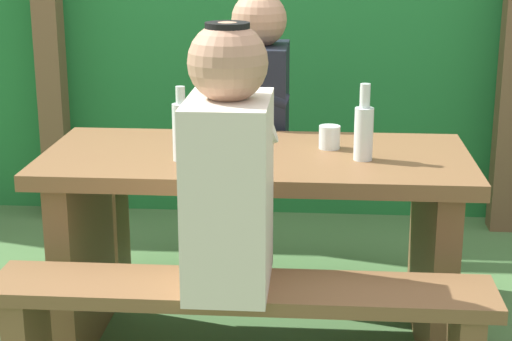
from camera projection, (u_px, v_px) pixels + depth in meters
pergola_post_left at (48, 24)px, 4.02m from camera, size 0.12×0.12×1.95m
picnic_table at (256, 217)px, 2.83m from camera, size 1.40×0.64×0.70m
bench_near at (242, 328)px, 2.37m from camera, size 1.40×0.24×0.47m
bench_far at (266, 208)px, 3.37m from camera, size 1.40×0.24×0.47m
person_white_shirt at (229, 168)px, 2.24m from camera, size 0.25×0.35×0.72m
person_black_coat at (259, 94)px, 3.24m from camera, size 0.25×0.35×0.72m
drinking_glass at (329, 137)px, 2.82m from camera, size 0.07×0.07×0.08m
bottle_left at (364, 130)px, 2.66m from camera, size 0.06×0.06×0.25m
bottle_right at (181, 129)px, 2.66m from camera, size 0.06×0.06×0.24m
cell_phone at (222, 147)px, 2.83m from camera, size 0.13×0.16×0.01m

